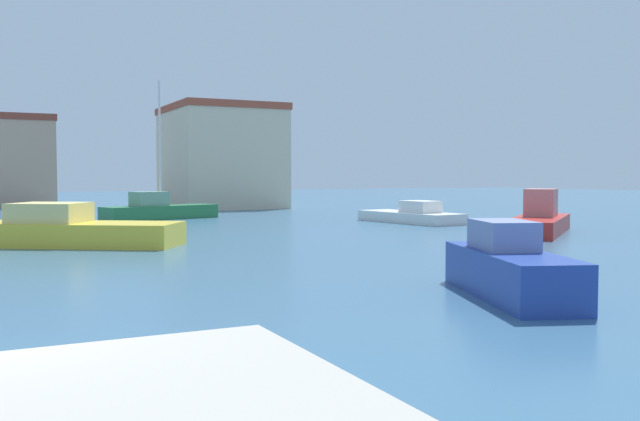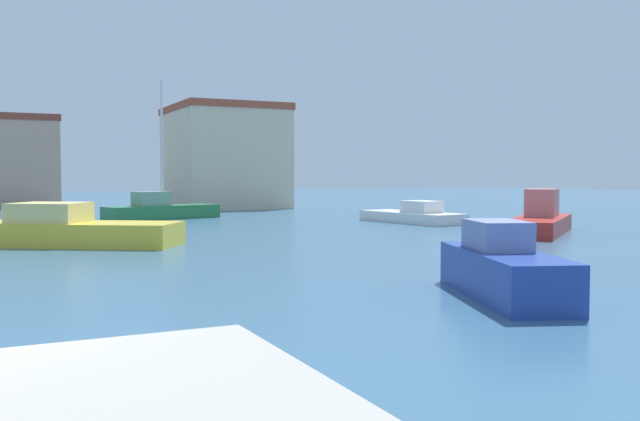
% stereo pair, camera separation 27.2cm
% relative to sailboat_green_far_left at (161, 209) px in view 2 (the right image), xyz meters
% --- Properties ---
extents(water, '(160.00, 160.00, 0.00)m').
position_rel_sailboat_green_far_left_xyz_m(water, '(5.66, -10.07, -0.55)').
color(water, '#38607F').
rests_on(water, ground).
extents(sailboat_green_far_left, '(6.76, 3.68, 7.60)m').
position_rel_sailboat_green_far_left_xyz_m(sailboat_green_far_left, '(0.00, 0.00, 0.00)').
color(sailboat_green_far_left, '#28703D').
rests_on(sailboat_green_far_left, water).
extents(motorboat_red_near_pier, '(6.53, 5.78, 1.85)m').
position_rel_sailboat_green_far_left_xyz_m(motorboat_red_near_pier, '(12.13, -16.22, -0.01)').
color(motorboat_red_near_pier, '#B22823').
rests_on(motorboat_red_near_pier, water).
extents(motorboat_blue_mid_harbor, '(2.79, 4.56, 1.51)m').
position_rel_sailboat_green_far_left_xyz_m(motorboat_blue_mid_harbor, '(0.56, -27.39, 0.02)').
color(motorboat_blue_mid_harbor, '#233D93').
rests_on(motorboat_blue_mid_harbor, water).
extents(motorboat_yellow_inner_mooring, '(7.79, 6.16, 1.48)m').
position_rel_sailboat_green_far_left_xyz_m(motorboat_yellow_inner_mooring, '(-6.25, -12.77, -0.02)').
color(motorboat_yellow_inner_mooring, gold).
rests_on(motorboat_yellow_inner_mooring, water).
extents(motorboat_white_distant_north, '(2.94, 6.31, 1.14)m').
position_rel_sailboat_green_far_left_xyz_m(motorboat_white_distant_north, '(11.02, -8.42, -0.18)').
color(motorboat_white_distant_north, white).
rests_on(motorboat_white_distant_north, water).
extents(waterfront_apartments, '(8.41, 6.48, 7.00)m').
position_rel_sailboat_green_far_left_xyz_m(waterfront_apartments, '(-7.67, 20.29, 2.96)').
color(waterfront_apartments, tan).
rests_on(waterfront_apartments, ground).
extents(warehouse_block, '(7.70, 9.48, 7.64)m').
position_rel_sailboat_green_far_left_xyz_m(warehouse_block, '(7.62, 12.26, 3.28)').
color(warehouse_block, beige).
rests_on(warehouse_block, ground).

